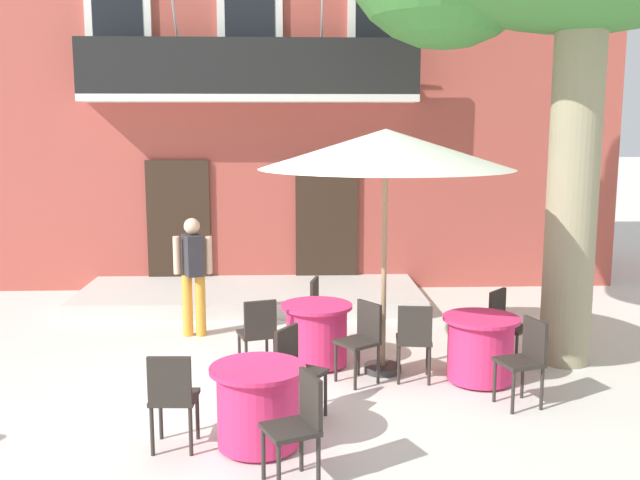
# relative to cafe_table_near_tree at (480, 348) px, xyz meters

# --- Properties ---
(ground_plane) EXTENTS (120.00, 120.00, 0.00)m
(ground_plane) POSITION_rel_cafe_table_near_tree_xyz_m (-2.65, -0.20, -0.39)
(ground_plane) COLOR silver
(building_facade) EXTENTS (13.00, 5.09, 7.50)m
(building_facade) POSITION_rel_cafe_table_near_tree_xyz_m (-2.81, 6.79, 3.36)
(building_facade) COLOR #B24C42
(building_facade) RESTS_ON ground
(entrance_step_platform) EXTENTS (5.52, 2.13, 0.25)m
(entrance_step_platform) POSITION_rel_cafe_table_near_tree_xyz_m (-2.81, 3.74, -0.27)
(entrance_step_platform) COLOR silver
(entrance_step_platform) RESTS_ON ground
(cafe_table_near_tree) EXTENTS (0.86, 0.86, 0.76)m
(cafe_table_near_tree) POSITION_rel_cafe_table_near_tree_xyz_m (0.00, 0.00, 0.00)
(cafe_table_near_tree) COLOR #E52D66
(cafe_table_near_tree) RESTS_ON ground
(cafe_chair_near_tree_0) EXTENTS (0.50, 0.50, 0.91)m
(cafe_chair_near_tree_0) POSITION_rel_cafe_table_near_tree_xyz_m (0.28, -0.70, 0.14)
(cafe_chair_near_tree_0) COLOR #2D2823
(cafe_chair_near_tree_0) RESTS_ON ground
(cafe_chair_near_tree_1) EXTENTS (0.57, 0.57, 0.91)m
(cafe_chair_near_tree_1) POSITION_rel_cafe_table_near_tree_xyz_m (0.45, 0.60, 0.14)
(cafe_chair_near_tree_1) COLOR #2D2823
(cafe_chair_near_tree_1) RESTS_ON ground
(cafe_chair_near_tree_2) EXTENTS (0.45, 0.45, 0.91)m
(cafe_chair_near_tree_2) POSITION_rel_cafe_table_near_tree_xyz_m (-0.75, 0.02, 0.14)
(cafe_chair_near_tree_2) COLOR #2D2823
(cafe_chair_near_tree_2) RESTS_ON ground
(cafe_table_middle) EXTENTS (0.86, 0.86, 0.76)m
(cafe_table_middle) POSITION_rel_cafe_table_near_tree_xyz_m (-2.44, -1.58, 0.00)
(cafe_table_middle) COLOR #E52D66
(cafe_table_middle) RESTS_ON ground
(cafe_chair_middle_0) EXTENTS (0.55, 0.55, 0.91)m
(cafe_chair_middle_0) POSITION_rel_cafe_table_near_tree_xyz_m (-2.10, -0.91, 0.14)
(cafe_chair_middle_0) COLOR #2D2823
(cafe_chair_middle_0) RESTS_ON ground
(cafe_chair_middle_1) EXTENTS (0.42, 0.42, 0.91)m
(cafe_chair_middle_1) POSITION_rel_cafe_table_near_tree_xyz_m (-3.19, -1.63, 0.14)
(cafe_chair_middle_1) COLOR #2D2823
(cafe_chair_middle_1) RESTS_ON ground
(cafe_chair_middle_2) EXTENTS (0.52, 0.52, 0.91)m
(cafe_chair_middle_2) POSITION_rel_cafe_table_near_tree_xyz_m (-2.08, -2.25, 0.14)
(cafe_chair_middle_2) COLOR #2D2823
(cafe_chair_middle_2) RESTS_ON ground
(cafe_table_front) EXTENTS (0.86, 0.86, 0.76)m
(cafe_table_front) POSITION_rel_cafe_table_near_tree_xyz_m (-1.83, 0.64, 0.00)
(cafe_table_front) COLOR #E52D66
(cafe_table_front) RESTS_ON ground
(cafe_chair_front_0) EXTENTS (0.48, 0.48, 0.91)m
(cafe_chair_front_0) POSITION_rel_cafe_table_near_tree_xyz_m (-1.73, 1.39, 0.14)
(cafe_chair_front_0) COLOR #2D2823
(cafe_chair_front_0) RESTS_ON ground
(cafe_chair_front_1) EXTENTS (0.50, 0.50, 0.91)m
(cafe_chair_front_1) POSITION_rel_cafe_table_near_tree_xyz_m (-2.52, 0.34, 0.14)
(cafe_chair_front_1) COLOR #2D2823
(cafe_chair_front_1) RESTS_ON ground
(cafe_chair_front_2) EXTENTS (0.56, 0.56, 0.91)m
(cafe_chair_front_2) POSITION_rel_cafe_table_near_tree_xyz_m (-1.34, 0.07, 0.14)
(cafe_chair_front_2) COLOR #2D2823
(cafe_chair_front_2) RESTS_ON ground
(cafe_umbrella) EXTENTS (2.90, 2.90, 2.85)m
(cafe_umbrella) POSITION_rel_cafe_table_near_tree_xyz_m (-1.06, 0.37, 2.22)
(cafe_umbrella) COLOR #997A56
(cafe_umbrella) RESTS_ON ground
(pedestrian_near_entrance) EXTENTS (0.53, 0.40, 1.65)m
(pedestrian_near_entrance) POSITION_rel_cafe_table_near_tree_xyz_m (-3.49, 1.95, 0.54)
(pedestrian_near_entrance) COLOR gold
(pedestrian_near_entrance) RESTS_ON ground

